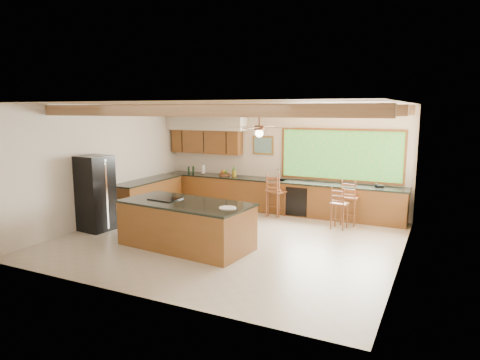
% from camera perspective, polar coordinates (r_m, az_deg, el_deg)
% --- Properties ---
extents(ground, '(7.20, 7.20, 0.00)m').
position_cam_1_polar(ground, '(9.67, -1.46, -7.91)').
color(ground, '#C2B2A1').
rests_on(ground, ground).
extents(room_shell, '(7.27, 6.54, 3.02)m').
position_cam_1_polar(room_shell, '(9.91, -0.65, 5.56)').
color(room_shell, beige).
rests_on(room_shell, ground).
extents(counter_run, '(7.12, 3.10, 1.25)m').
position_cam_1_polar(counter_run, '(12.10, 0.57, -2.10)').
color(counter_run, brown).
rests_on(counter_run, ground).
extents(island, '(2.89, 1.56, 0.99)m').
position_cam_1_polar(island, '(9.11, -7.22, -5.90)').
color(island, brown).
rests_on(island, ground).
extents(refrigerator, '(0.77, 0.75, 1.80)m').
position_cam_1_polar(refrigerator, '(10.76, -18.71, -1.69)').
color(refrigerator, black).
rests_on(refrigerator, ground).
extents(bar_stool_a, '(0.51, 0.51, 1.19)m').
position_cam_1_polar(bar_stool_a, '(11.58, 4.40, -1.45)').
color(bar_stool_a, brown).
rests_on(bar_stool_a, ground).
extents(bar_stool_b, '(0.51, 0.51, 1.12)m').
position_cam_1_polar(bar_stool_b, '(11.56, 4.81, -1.67)').
color(bar_stool_b, brown).
rests_on(bar_stool_b, ground).
extents(bar_stool_c, '(0.41, 0.41, 1.05)m').
position_cam_1_polar(bar_stool_c, '(10.56, 13.07, -3.19)').
color(bar_stool_c, brown).
rests_on(bar_stool_c, ground).
extents(bar_stool_d, '(0.42, 0.42, 1.15)m').
position_cam_1_polar(bar_stool_d, '(11.01, 14.36, -2.39)').
color(bar_stool_d, brown).
rests_on(bar_stool_d, ground).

